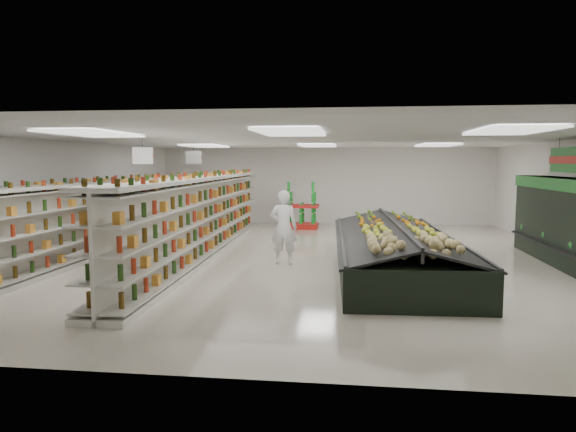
# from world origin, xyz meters

# --- Properties ---
(floor) EXTENTS (16.00, 16.00, 0.00)m
(floor) POSITION_xyz_m (0.00, 0.00, 0.00)
(floor) COLOR beige
(floor) RESTS_ON ground
(ceiling) EXTENTS (14.00, 16.00, 0.02)m
(ceiling) POSITION_xyz_m (0.00, 0.00, 3.20)
(ceiling) COLOR white
(ceiling) RESTS_ON wall_back
(wall_back) EXTENTS (14.00, 0.02, 3.20)m
(wall_back) POSITION_xyz_m (0.00, 8.00, 1.60)
(wall_back) COLOR white
(wall_back) RESTS_ON floor
(wall_front) EXTENTS (14.00, 0.02, 3.20)m
(wall_front) POSITION_xyz_m (0.00, -8.00, 1.60)
(wall_front) COLOR white
(wall_front) RESTS_ON floor
(wall_left) EXTENTS (0.02, 16.00, 3.20)m
(wall_left) POSITION_xyz_m (-7.00, 0.00, 1.60)
(wall_left) COLOR white
(wall_left) RESTS_ON floor
(aisle_sign_near) EXTENTS (0.52, 0.06, 0.75)m
(aisle_sign_near) POSITION_xyz_m (-3.80, -2.00, 2.75)
(aisle_sign_near) COLOR white
(aisle_sign_near) RESTS_ON ceiling
(aisle_sign_far) EXTENTS (0.52, 0.06, 0.75)m
(aisle_sign_far) POSITION_xyz_m (-3.80, 2.00, 2.75)
(aisle_sign_far) COLOR white
(aisle_sign_far) RESTS_ON ceiling
(gondola_left) EXTENTS (1.16, 11.94, 2.07)m
(gondola_left) POSITION_xyz_m (-5.95, -0.76, 0.95)
(gondola_left) COLOR silver
(gondola_left) RESTS_ON floor
(gondola_center) EXTENTS (1.22, 12.73, 2.20)m
(gondola_center) POSITION_xyz_m (-2.96, -0.08, 1.01)
(gondola_center) COLOR silver
(gondola_center) RESTS_ON floor
(produce_island) EXTENTS (3.11, 7.87, 1.16)m
(produce_island) POSITION_xyz_m (2.21, -1.25, 0.53)
(produce_island) COLOR black
(produce_island) RESTS_ON floor
(soda_endcap) EXTENTS (1.34, 0.93, 1.68)m
(soda_endcap) POSITION_xyz_m (-0.76, 6.12, 0.81)
(soda_endcap) COLOR red
(soda_endcap) RESTS_ON floor
(shopper_main) EXTENTS (0.73, 0.51, 1.89)m
(shopper_main) POSITION_xyz_m (-0.54, -1.01, 0.95)
(shopper_main) COLOR silver
(shopper_main) RESTS_ON floor
(shopper_background) EXTENTS (0.53, 0.83, 1.69)m
(shopper_background) POSITION_xyz_m (-3.24, 2.41, 0.84)
(shopper_background) COLOR #987E5D
(shopper_background) RESTS_ON floor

